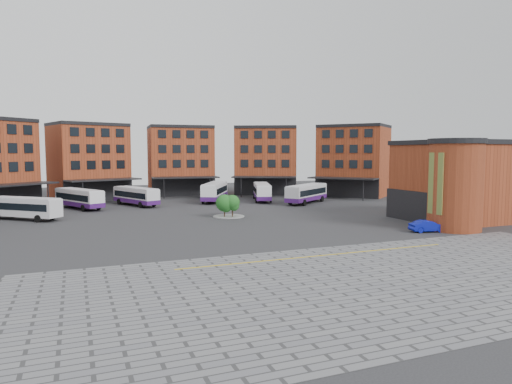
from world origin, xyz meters
name	(u,v)px	position (x,y,z in m)	size (l,w,h in m)	color
ground	(245,231)	(0.00, 0.00, 0.00)	(160.00, 160.00, 0.00)	#28282B
paving_zone	(379,279)	(2.00, -22.00, 0.01)	(50.00, 22.00, 0.02)	slate
yellow_line	(322,255)	(2.00, -14.00, 0.03)	(26.00, 0.15, 0.02)	gold
main_building	(150,162)	(-4.77, 38.25, 7.23)	(94.14, 42.48, 14.60)	brown
east_building	(459,181)	(28.70, -3.06, 5.29)	(17.40, 15.40, 10.60)	brown
tree_island	(229,204)	(1.85, 11.46, 1.83)	(4.40, 4.40, 3.24)	gray
bus_a	(24,207)	(-24.31, 19.29, 1.79)	(9.66, 8.78, 3.01)	silver
bus_b	(79,198)	(-17.37, 29.42, 1.72)	(7.42, 11.20, 3.17)	white
bus_c	(136,196)	(-8.38, 30.65, 1.67)	(6.67, 11.07, 3.09)	silver
bus_d	(215,191)	(5.95, 32.08, 1.86)	(8.03, 12.11, 3.43)	white
bus_e	(262,191)	(14.45, 29.84, 1.74)	(6.11, 11.67, 3.22)	white
bus_f	(307,193)	(20.23, 23.10, 1.80)	(11.05, 9.22, 3.32)	silver
blue_car	(428,226)	(19.17, -7.98, 0.67)	(1.43, 4.09, 1.35)	#0C16A3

